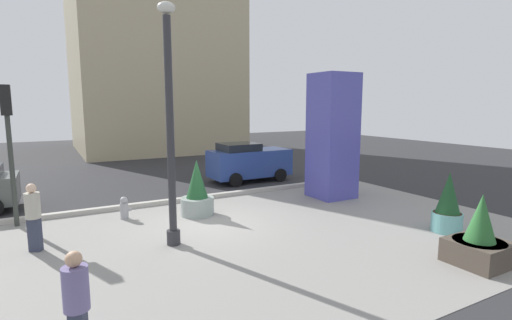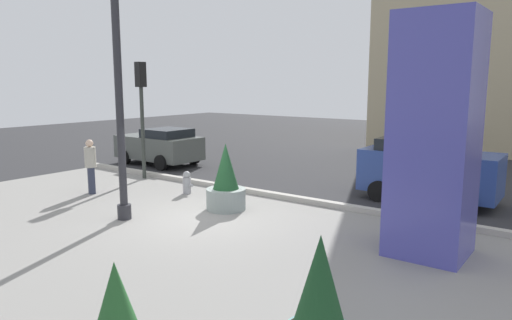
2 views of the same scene
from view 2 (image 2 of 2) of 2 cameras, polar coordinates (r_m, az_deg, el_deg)
ground_plane at (r=15.81m, az=3.07°, el=-3.75°), size 60.00×60.00×0.00m
plaza_pavement at (r=11.45m, az=-13.83°, el=-9.13°), size 18.00×10.00×0.02m
curb_strip at (r=15.08m, az=1.23°, el=-4.07°), size 18.00×0.24×0.16m
lamp_post at (r=12.57m, az=-16.14°, el=6.53°), size 0.44×0.44×6.24m
art_pillar_blue at (r=10.27m, az=20.73°, el=2.59°), size 1.54×1.54×4.95m
potted_plant_mid_plaza at (r=6.12m, az=7.62°, el=-17.82°), size 0.86×0.86×1.79m
potted_plant_curbside at (r=13.37m, az=-3.65°, el=-2.87°), size 1.12×1.12×1.90m
fire_hydrant at (r=15.46m, az=-8.32°, el=-2.73°), size 0.36×0.26×0.75m
traffic_light_far_side at (r=17.97m, az=-13.62°, el=6.99°), size 0.28×0.42×4.31m
car_intersection at (r=21.16m, az=-11.52°, el=1.67°), size 3.87×2.15×1.61m
car_far_lane at (r=15.17m, az=19.95°, el=-1.14°), size 3.96×2.01×1.89m
pedestrian_on_sidewalk at (r=16.12m, az=-19.32°, el=-0.42°), size 0.49×0.49×1.77m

